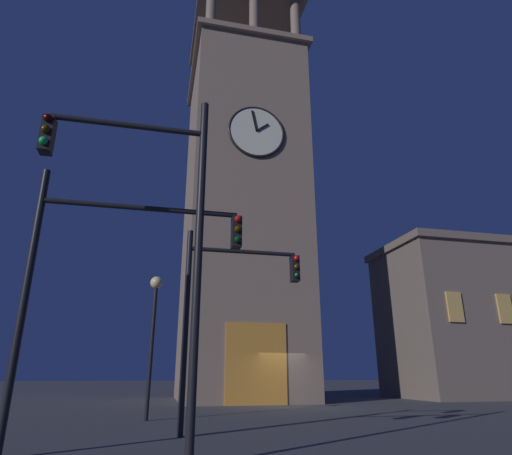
% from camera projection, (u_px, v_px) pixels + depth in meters
% --- Properties ---
extents(ground_plane, '(200.00, 200.00, 0.00)m').
position_uv_depth(ground_plane, '(290.00, 407.00, 20.28)').
color(ground_plane, '#424247').
extents(clocktower, '(7.82, 9.42, 30.14)m').
position_uv_depth(clocktower, '(242.00, 209.00, 29.06)').
color(clocktower, gray).
rests_on(clocktower, ground_plane).
extents(adjacent_wing_building, '(14.48, 7.22, 10.09)m').
position_uv_depth(adjacent_wing_building, '(489.00, 320.00, 29.78)').
color(adjacent_wing_building, '#75665B').
rests_on(adjacent_wing_building, ground_plane).
extents(traffic_signal_near, '(3.18, 0.41, 6.95)m').
position_uv_depth(traffic_signal_near, '(154.00, 211.00, 8.21)').
color(traffic_signal_near, black).
rests_on(traffic_signal_near, ground_plane).
extents(traffic_signal_mid, '(4.46, 0.41, 5.70)m').
position_uv_depth(traffic_signal_mid, '(106.00, 260.00, 9.12)').
color(traffic_signal_mid, black).
rests_on(traffic_signal_mid, ground_plane).
extents(traffic_signal_far, '(3.24, 0.41, 5.27)m').
position_uv_depth(traffic_signal_far, '(226.00, 296.00, 11.70)').
color(traffic_signal_far, black).
rests_on(traffic_signal_far, ground_plane).
extents(street_lamp, '(0.44, 0.44, 4.81)m').
position_uv_depth(street_lamp, '(154.00, 316.00, 15.10)').
color(street_lamp, black).
rests_on(street_lamp, ground_plane).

